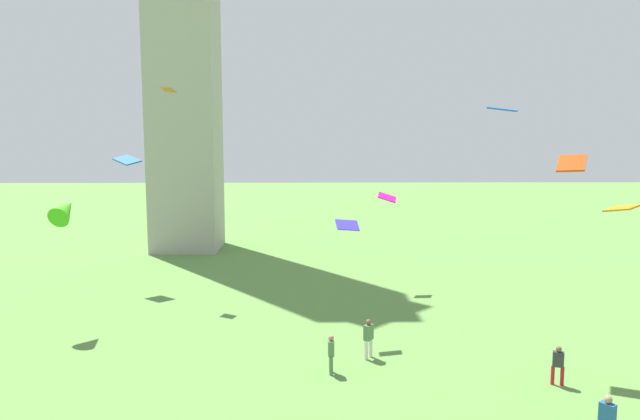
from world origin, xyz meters
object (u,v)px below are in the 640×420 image
(kite_flying_1, at_px, (127,160))
(kite_flying_6, at_px, (347,225))
(person_4, at_px, (558,363))
(kite_flying_0, at_px, (387,197))
(person_0, at_px, (368,336))
(person_1, at_px, (607,419))
(kite_flying_2, at_px, (502,109))
(kite_flying_4, at_px, (623,208))
(person_2, at_px, (331,352))
(kite_flying_7, at_px, (572,163))
(kite_flying_3, at_px, (65,210))
(kite_flying_5, at_px, (168,90))

(kite_flying_1, distance_m, kite_flying_6, 17.51)
(person_4, bearing_deg, kite_flying_0, -52.54)
(person_0, distance_m, person_1, 10.24)
(person_0, xyz_separation_m, kite_flying_2, (5.96, 1.06, 10.02))
(person_1, height_order, kite_flying_4, kite_flying_4)
(person_2, distance_m, kite_flying_7, 12.90)
(kite_flying_3, height_order, kite_flying_6, kite_flying_3)
(person_2, distance_m, kite_flying_1, 21.12)
(person_4, bearing_deg, person_1, 104.18)
(kite_flying_7, bearing_deg, kite_flying_0, -127.18)
(person_2, xyz_separation_m, person_4, (8.96, -1.30, -0.03))
(person_1, distance_m, person_4, 4.80)
(person_1, relative_size, kite_flying_7, 0.95)
(kite_flying_4, bearing_deg, kite_flying_7, 160.84)
(person_4, bearing_deg, person_0, -1.94)
(kite_flying_4, bearing_deg, person_0, -138.87)
(kite_flying_2, height_order, kite_flying_5, kite_flying_5)
(kite_flying_6, distance_m, kite_flying_7, 10.37)
(person_1, height_order, kite_flying_3, kite_flying_3)
(kite_flying_3, xyz_separation_m, kite_flying_4, (23.93, -8.94, 1.14))
(kite_flying_4, bearing_deg, kite_flying_3, -134.18)
(person_0, bearing_deg, kite_flying_1, 83.80)
(person_0, distance_m, person_2, 2.40)
(kite_flying_1, relative_size, kite_flying_4, 1.49)
(kite_flying_2, xyz_separation_m, kite_flying_5, (-17.32, 10.68, 1.71))
(kite_flying_0, height_order, kite_flying_2, kite_flying_2)
(kite_flying_4, relative_size, kite_flying_6, 1.14)
(kite_flying_6, bearing_deg, kite_flying_2, 153.32)
(kite_flying_0, relative_size, kite_flying_3, 0.67)
(person_0, distance_m, person_4, 7.81)
(kite_flying_4, height_order, kite_flying_7, kite_flying_7)
(person_4, height_order, kite_flying_1, kite_flying_1)
(person_0, bearing_deg, kite_flying_4, -78.83)
(person_4, xyz_separation_m, kite_flying_5, (-18.60, 14.70, 11.84))
(kite_flying_4, bearing_deg, person_2, -126.91)
(kite_flying_2, distance_m, kite_flying_6, 8.88)
(person_0, height_order, kite_flying_3, kite_flying_3)
(person_0, xyz_separation_m, kite_flying_5, (-11.36, 11.74, 11.73))
(person_1, xyz_separation_m, kite_flying_6, (-7.50, 10.69, 4.57))
(kite_flying_0, bearing_deg, kite_flying_5, 8.18)
(person_2, bearing_deg, person_1, -126.61)
(person_0, xyz_separation_m, kite_flying_7, (8.48, -0.48, 7.71))
(person_2, distance_m, kite_flying_0, 15.66)
(kite_flying_0, relative_size, kite_flying_1, 0.65)
(kite_flying_1, bearing_deg, kite_flying_6, -177.07)
(person_4, bearing_deg, kite_flying_3, 1.16)
(person_1, height_order, person_2, person_1)
(person_4, bearing_deg, kite_flying_7, -96.47)
(person_1, bearing_deg, kite_flying_3, -156.13)
(person_2, relative_size, kite_flying_7, 0.88)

